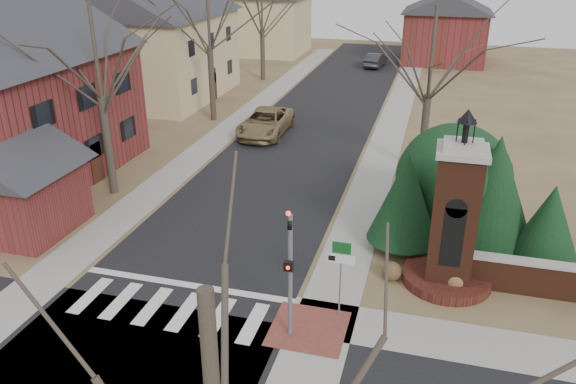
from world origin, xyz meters
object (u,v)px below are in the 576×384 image
(traffic_signal_pole, at_px, (290,264))
(distant_car, at_px, (375,60))
(sign_post, at_px, (341,264))
(pickup_truck, at_px, (266,122))
(brick_gate_monument, at_px, (453,229))

(traffic_signal_pole, bearing_deg, distant_car, 93.61)
(sign_post, distance_m, distant_car, 41.54)
(sign_post, xyz_separation_m, distant_car, (-3.99, 41.33, -1.26))
(sign_post, height_order, distant_car, sign_post)
(pickup_truck, relative_size, distant_car, 1.38)
(brick_gate_monument, bearing_deg, pickup_truck, 127.83)
(traffic_signal_pole, relative_size, distant_car, 1.08)
(sign_post, distance_m, pickup_truck, 19.59)
(distant_car, bearing_deg, sign_post, 102.12)
(sign_post, relative_size, pickup_truck, 0.48)
(brick_gate_monument, relative_size, distant_car, 1.56)
(sign_post, relative_size, brick_gate_monument, 0.42)
(brick_gate_monument, height_order, distant_car, brick_gate_monument)
(traffic_signal_pole, bearing_deg, pickup_truck, 109.46)
(traffic_signal_pole, relative_size, pickup_truck, 0.78)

